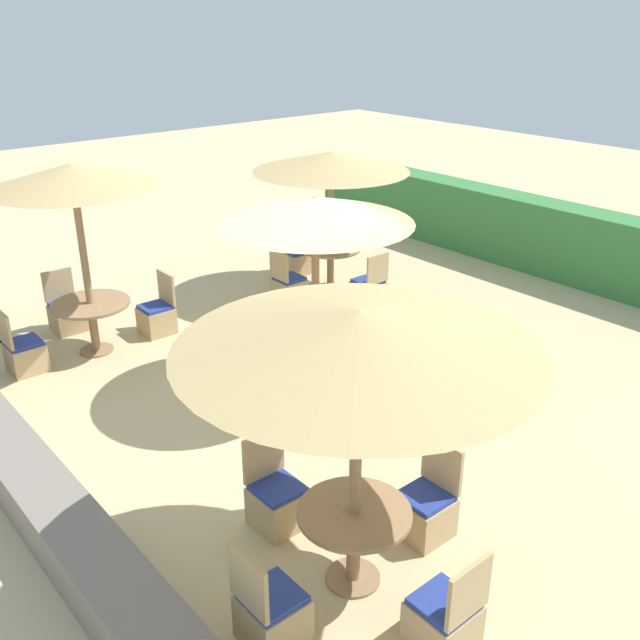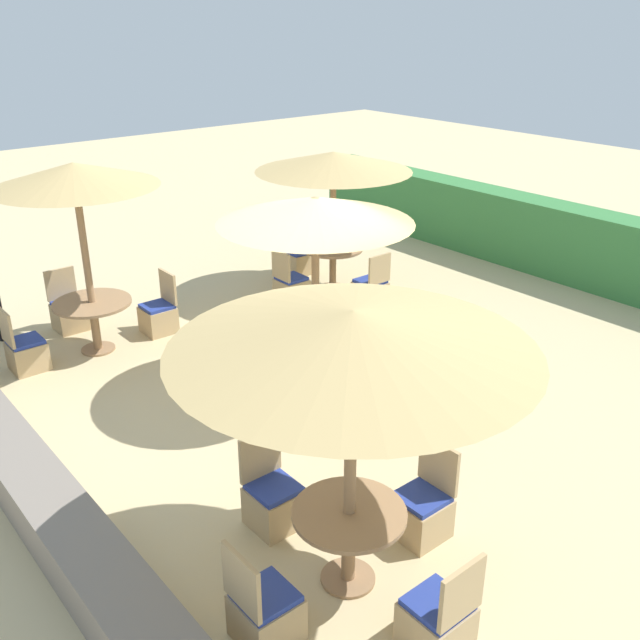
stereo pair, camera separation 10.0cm
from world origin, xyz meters
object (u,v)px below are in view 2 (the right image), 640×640
Objects in this scene: round_table_back_left at (333,257)px; patio_chair_front_left_north at (159,316)px; patio_chair_front_left_west at (69,313)px; patio_chair_back_left_east at (371,291)px; patio_chair_front_right_east at (438,621)px; round_table_front_left at (93,312)px; parasol_front_left at (74,176)px; patio_chair_front_left_south at (26,352)px; patio_chair_front_right_west at (273,501)px; round_table_front_right at (349,528)px; patio_chair_center_south at (254,389)px; patio_chair_front_right_south at (264,613)px; round_table_center at (316,345)px; patio_chair_front_right_north at (422,511)px; patio_chair_back_left_south at (291,287)px; patio_chair_back_left_west at (298,260)px; parasol_back_left at (334,162)px; parasol_center at (315,211)px; patio_chair_center_north at (373,344)px; parasol_front_right at (353,332)px.

patio_chair_front_left_north is (-0.30, -3.24, -0.33)m from round_table_back_left.
round_table_back_left is 1.12× the size of patio_chair_front_left_west.
patio_chair_front_right_east is at bearing -129.11° from patio_chair_back_left_east.
patio_chair_front_left_west reaches higher than round_table_front_left.
parasol_front_left reaches higher than patio_chair_front_left_south.
round_table_front_left is at bearing -93.44° from patio_chair_front_right_west.
patio_chair_center_south reaches higher than round_table_front_right.
round_table_front_right is 1.04× the size of patio_chair_front_right_south.
round_table_front_left is at bearing -146.99° from round_table_center.
patio_chair_front_right_north is 1.00× the size of patio_chair_back_left_south.
parasol_front_left is 2.92× the size of patio_chair_front_left_south.
round_table_center is (3.52, -2.46, 0.29)m from patio_chair_back_left_west.
round_table_back_left is at bearing 0.00° from parasol_back_left.
parasol_center is (2.49, -2.43, 1.75)m from round_table_back_left.
round_table_front_left is 1.05m from patio_chair_front_left_south.
patio_chair_front_right_west and patio_chair_back_left_south have the same top height.
patio_chair_back_left_south and patio_chair_front_left_west have the same top height.
parasol_center reaches higher than patio_chair_center_south.
patio_chair_front_right_south is 0.37× the size of parasol_center.
patio_chair_front_left_north is (-0.00, 1.00, -0.34)m from round_table_front_left.
patio_chair_center_north is at bearing 89.90° from patio_chair_center_south.
patio_chair_front_left_north is at bearing 12.68° from patio_chair_back_left_west.
patio_chair_front_right_north is 1.00× the size of patio_chair_front_left_south.
parasol_center is at bearing -30.89° from patio_chair_back_left_south.
patio_chair_front_left_north is (-4.71, 1.29, 0.00)m from patio_chair_front_right_west.
round_table_back_left is 4.68m from parasol_front_left.
patio_chair_back_left_south is at bearing 84.43° from parasol_front_left.
round_table_center is (-2.92, 1.11, 0.29)m from patio_chair_front_right_north.
patio_chair_back_left_west is (-1.03, 0.03, -0.33)m from round_table_back_left.
patio_chair_front_right_north and patio_chair_center_north have the same top height.
patio_chair_front_right_south is 7.93m from parasol_back_left.
patio_chair_back_left_west is at bearing 145.14° from parasol_front_right.
patio_chair_back_left_south is 1.00× the size of patio_chair_front_left_north.
parasol_back_left reaches higher than patio_chair_front_left_west.
parasol_center reaches higher than patio_chair_front_right_north.
parasol_center reaches higher than patio_chair_front_left_north.
patio_chair_front_right_south is 7.69m from round_table_back_left.
patio_chair_front_right_west is at bearing -47.47° from round_table_center.
parasol_front_right is 6.17m from patio_chair_front_left_south.
round_table_front_left is at bearing 6.98° from patio_chair_front_right_north.
parasol_back_left is 2.82× the size of patio_chair_center_south.
patio_chair_front_left_north is 1.00× the size of patio_chair_front_left_west.
patio_chair_center_north is 4.76m from patio_chair_front_left_south.
patio_chair_back_left_south is at bearing -25.65° from patio_chair_front_right_north.
round_table_front_left is (0.74, -4.27, 0.34)m from patio_chair_back_left_west.
patio_chair_front_right_south is at bearing -44.74° from parasol_center.
round_table_back_left is 4.25m from round_table_front_left.
patio_chair_front_right_east is (0.97, 0.05, -0.29)m from round_table_front_right.
parasol_front_left is at bearing 168.77° from patio_chair_front_right_south.
round_table_center is (1.50, -2.41, 0.29)m from patio_chair_back_left_east.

